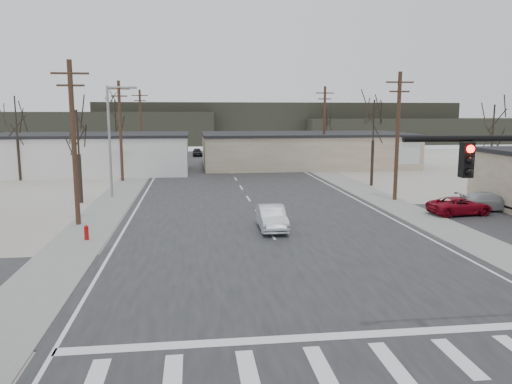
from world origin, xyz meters
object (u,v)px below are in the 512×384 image
Objects in this scene: car_far_b at (197,152)px; car_parked_red at (460,206)px; sedan_crossing at (272,218)px; car_parked_silver at (489,201)px; fire_hydrant at (86,233)px; car_far_a at (278,161)px.

car_far_b is 0.85× the size of car_parked_red.
sedan_crossing is 51.04m from car_far_b.
car_far_b is at bearing 14.04° from car_parked_red.
sedan_crossing is at bearing 103.61° from car_parked_silver.
sedan_crossing is at bearing 6.76° from fire_hydrant.
car_far_a is 1.07× the size of car_parked_silver.
car_far_b is at bearing 95.41° from sedan_crossing.
car_far_a is at bearing 18.31° from car_parked_silver.
car_far_b is (-10.13, 16.29, -0.07)m from car_far_a.
fire_hydrant is 0.20× the size of car_parked_red.
car_parked_red is 0.96× the size of car_parked_silver.
car_parked_red is at bearing 78.31° from car_far_a.
fire_hydrant is 10.48m from sedan_crossing.
fire_hydrant is at bearing 101.15° from car_parked_silver.
car_parked_silver reaches higher than fire_hydrant.
sedan_crossing is 16.60m from car_parked_silver.
car_far_b reaches higher than fire_hydrant.
sedan_crossing is 0.99× the size of car_parked_red.
sedan_crossing is 13.63m from car_parked_red.
car_far_a is 1.10× the size of car_parked_red.
car_parked_silver is (9.91, -30.83, -0.05)m from car_far_a.
car_parked_silver is at bearing 14.18° from sedan_crossing.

